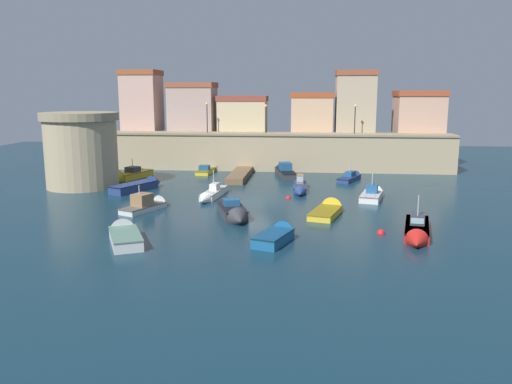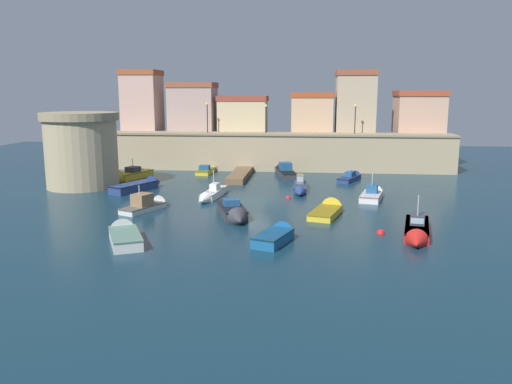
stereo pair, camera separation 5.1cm
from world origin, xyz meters
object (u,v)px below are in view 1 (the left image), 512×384
object	(u,v)px
moored_boat_2	(150,204)
moored_boat_3	(234,213)
moored_boat_11	(329,210)
moored_boat_12	(141,185)
moored_boat_1	(212,194)
moored_boat_13	(207,170)
mooring_buoy_0	(288,198)
moored_boat_6	(284,171)
mooring_buoy_1	(381,234)
moored_boat_0	(352,177)
moored_boat_10	(373,194)
moored_boat_9	(124,235)
moored_boat_5	(300,188)
moored_boat_8	(127,176)
fortress_tower	(81,150)
quay_lamp_2	(355,115)
moored_boat_7	(278,235)
quay_lamp_0	(207,113)
moored_boat_4	(417,231)
quay_lamp_1	(266,114)

from	to	relation	value
moored_boat_2	moored_boat_3	size ratio (longest dim) A/B	0.86
moored_boat_11	moored_boat_12	size ratio (longest dim) A/B	0.87
moored_boat_1	moored_boat_2	distance (m)	6.81
moored_boat_13	mooring_buoy_0	distance (m)	18.70
moored_boat_6	moored_boat_12	xyz separation A→B (m)	(-14.11, -11.13, -0.08)
moored_boat_12	mooring_buoy_1	xyz separation A→B (m)	(22.31, -14.59, -0.43)
moored_boat_6	mooring_buoy_0	bearing A→B (deg)	171.56
moored_boat_2	moored_boat_0	bearing A→B (deg)	-22.41
moored_boat_0	moored_boat_10	bearing A→B (deg)	-150.77
moored_boat_1	moored_boat_13	distance (m)	16.28
moored_boat_0	moored_boat_11	bearing A→B (deg)	-167.50
moored_boat_9	mooring_buoy_0	distance (m)	18.44
moored_boat_5	moored_boat_8	distance (m)	20.51
fortress_tower	moored_boat_3	world-z (taller)	fortress_tower
moored_boat_2	mooring_buoy_1	distance (m)	19.54
mooring_buoy_0	moored_boat_9	bearing A→B (deg)	-124.29
mooring_buoy_0	mooring_buoy_1	bearing A→B (deg)	-58.79
moored_boat_11	moored_boat_0	bearing A→B (deg)	4.86
moored_boat_6	quay_lamp_2	bearing A→B (deg)	-77.62
moored_boat_0	moored_boat_7	bearing A→B (deg)	-172.01
moored_boat_10	moored_boat_12	xyz separation A→B (m)	(-23.16, 1.84, 0.04)
moored_boat_13	moored_boat_9	bearing A→B (deg)	-177.06
moored_boat_10	mooring_buoy_1	xyz separation A→B (m)	(-0.85, -12.75, -0.39)
moored_boat_5	mooring_buoy_0	distance (m)	3.74
quay_lamp_0	mooring_buoy_0	world-z (taller)	quay_lamp_0
moored_boat_4	moored_boat_10	size ratio (longest dim) A/B	1.35
moored_boat_0	moored_boat_10	distance (m)	10.50
moored_boat_3	moored_boat_0	bearing A→B (deg)	133.16
quay_lamp_0	mooring_buoy_0	bearing A→B (deg)	-58.09
moored_boat_2	moored_boat_9	distance (m)	9.46
moored_boat_4	moored_boat_2	bearing A→B (deg)	-96.06
moored_boat_7	moored_boat_10	size ratio (longest dim) A/B	0.87
moored_boat_8	quay_lamp_1	bearing A→B (deg)	140.85
moored_boat_1	moored_boat_11	distance (m)	11.95
moored_boat_0	mooring_buoy_0	size ratio (longest dim) A/B	12.16
mooring_buoy_0	moored_boat_6	bearing A→B (deg)	94.65
moored_boat_2	moored_boat_3	bearing A→B (deg)	-84.03
moored_boat_1	mooring_buoy_1	world-z (taller)	moored_boat_1
quay_lamp_1	mooring_buoy_0	size ratio (longest dim) A/B	7.58
quay_lamp_1	moored_boat_4	distance (m)	33.85
moored_boat_13	mooring_buoy_1	xyz separation A→B (m)	(17.87, -26.92, -0.34)
moored_boat_1	moored_boat_10	xyz separation A→B (m)	(15.13, 1.70, 0.01)
moored_boat_11	moored_boat_5	bearing A→B (deg)	30.84
moored_boat_4	moored_boat_5	distance (m)	18.00
moored_boat_9	mooring_buoy_1	bearing A→B (deg)	-104.06
fortress_tower	moored_boat_8	distance (m)	6.80
quay_lamp_0	moored_boat_6	world-z (taller)	quay_lamp_0
moored_boat_3	quay_lamp_2	bearing A→B (deg)	138.25
quay_lamp_2	moored_boat_10	xyz separation A→B (m)	(0.51, -17.04, -6.71)
fortress_tower	moored_boat_0	xyz separation A→B (m)	(28.58, 7.67, -3.63)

